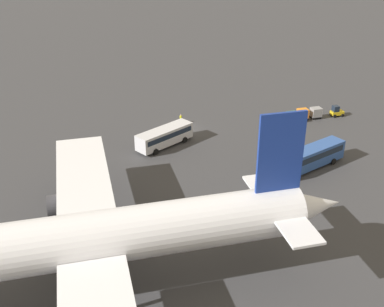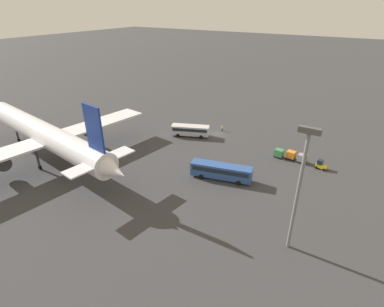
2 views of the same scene
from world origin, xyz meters
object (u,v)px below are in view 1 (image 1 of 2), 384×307
object	(u,v)px
shuttle_bus_far	(310,157)
baggage_tug	(336,111)
worker_person	(181,119)
shuttle_bus_near	(165,136)
cargo_cart_grey	(316,112)
cargo_cart_green	(292,117)
cargo_cart_orange	(303,114)
airplane	(71,243)

from	to	relation	value
shuttle_bus_far	baggage_tug	size ratio (longest dim) A/B	5.13
shuttle_bus_far	worker_person	world-z (taller)	shuttle_bus_far
shuttle_bus_near	cargo_cart_grey	bearing A→B (deg)	158.68
cargo_cart_grey	baggage_tug	bearing A→B (deg)	172.37
cargo_cart_grey	cargo_cart_green	size ratio (longest dim) A/B	1.00
cargo_cart_green	worker_person	bearing A→B (deg)	-21.46
baggage_tug	worker_person	xyz separation A→B (m)	(28.74, -7.86, -0.07)
baggage_tug	cargo_cart_orange	size ratio (longest dim) A/B	1.17
airplane	cargo_cart_orange	bearing A→B (deg)	-138.96
worker_person	cargo_cart_grey	size ratio (longest dim) A/B	0.80
worker_person	baggage_tug	bearing A→B (deg)	164.70
cargo_cart_orange	airplane	bearing A→B (deg)	33.20
worker_person	cargo_cart_green	distance (m)	20.49
cargo_cart_orange	shuttle_bus_near	bearing A→B (deg)	2.04
baggage_tug	cargo_cart_green	world-z (taller)	baggage_tug
cargo_cart_orange	cargo_cart_green	world-z (taller)	same
airplane	shuttle_bus_near	world-z (taller)	airplane
shuttle_bus_far	worker_person	bearing A→B (deg)	-77.56
shuttle_bus_far	baggage_tug	world-z (taller)	shuttle_bus_far
shuttle_bus_far	cargo_cart_orange	distance (m)	19.49
shuttle_bus_near	cargo_cart_orange	world-z (taller)	shuttle_bus_near
shuttle_bus_near	cargo_cart_green	distance (m)	24.95
baggage_tug	cargo_cart_green	bearing A→B (deg)	5.28
worker_person	cargo_cart_orange	distance (m)	22.83
airplane	shuttle_bus_far	size ratio (longest dim) A/B	4.36
shuttle_bus_near	airplane	bearing A→B (deg)	34.15
airplane	baggage_tug	bearing A→B (deg)	-143.21
shuttle_bus_far	cargo_cart_green	distance (m)	17.74
cargo_cart_grey	cargo_cart_orange	distance (m)	2.72
airplane	baggage_tug	world-z (taller)	airplane
airplane	shuttle_bus_near	bearing A→B (deg)	-115.49
airplane	cargo_cart_green	size ratio (longest dim) A/B	26.19
airplane	shuttle_bus_near	xyz separation A→B (m)	(-19.75, -30.02, -4.91)
shuttle_bus_far	cargo_cart_orange	size ratio (longest dim) A/B	6.00
cargo_cart_grey	cargo_cart_green	bearing A→B (deg)	2.22
shuttle_bus_near	shuttle_bus_far	distance (m)	23.63
shuttle_bus_far	cargo_cart_grey	xyz separation A→B (m)	(-12.69, -16.35, -0.80)
airplane	cargo_cart_green	bearing A→B (deg)	-137.90
worker_person	cargo_cart_grey	world-z (taller)	cargo_cart_grey
cargo_cart_green	cargo_cart_orange	bearing A→B (deg)	-168.15
shuttle_bus_near	worker_person	distance (m)	9.90
airplane	shuttle_bus_near	size ratio (longest dim) A/B	5.34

